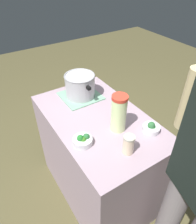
{
  "coord_description": "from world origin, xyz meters",
  "views": [
    {
      "loc": [
        1.01,
        -0.65,
        1.87
      ],
      "look_at": [
        0.0,
        0.0,
        0.95
      ],
      "focal_mm": 33.84,
      "sensor_mm": 36.0,
      "label": 1
    }
  ],
  "objects": [
    {
      "name": "ground_plane",
      "position": [
        0.0,
        0.0,
        0.0
      ],
      "size": [
        8.0,
        8.0,
        0.0
      ],
      "primitive_type": "plane",
      "color": "brown"
    },
    {
      "name": "broccoli_bowl_center",
      "position": [
        0.32,
        0.22,
        0.93
      ],
      "size": [
        0.12,
        0.12,
        0.08
      ],
      "color": "silver",
      "rests_on": "counter_slab"
    },
    {
      "name": "mason_jar",
      "position": [
        0.38,
        -0.03,
        0.96
      ],
      "size": [
        0.07,
        0.07,
        0.13
      ],
      "color": "beige",
      "rests_on": "counter_slab"
    },
    {
      "name": "cooking_pot",
      "position": [
        -0.32,
        0.03,
        1.0
      ],
      "size": [
        0.32,
        0.25,
        0.19
      ],
      "color": "#B7B7BC",
      "rests_on": "dish_cloth"
    },
    {
      "name": "lemonade_pitcher",
      "position": [
        0.18,
        0.05,
        1.03
      ],
      "size": [
        0.11,
        0.11,
        0.27
      ],
      "color": "#DEF4A8",
      "rests_on": "counter_slab"
    },
    {
      "name": "broccoli_bowl_front",
      "position": [
        0.17,
        -0.22,
        0.92
      ],
      "size": [
        0.12,
        0.12,
        0.07
      ],
      "color": "silver",
      "rests_on": "counter_slab"
    },
    {
      "name": "counter_slab",
      "position": [
        0.0,
        0.0,
        0.45
      ],
      "size": [
        1.07,
        0.65,
        0.9
      ],
      "primitive_type": "cube",
      "color": "#9F8795",
      "rests_on": "ground_plane"
    },
    {
      "name": "dish_cloth",
      "position": [
        -0.32,
        0.03,
        0.9
      ],
      "size": [
        0.3,
        0.31,
        0.01
      ],
      "primitive_type": "cube",
      "color": "#76A78A",
      "rests_on": "counter_slab"
    }
  ]
}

